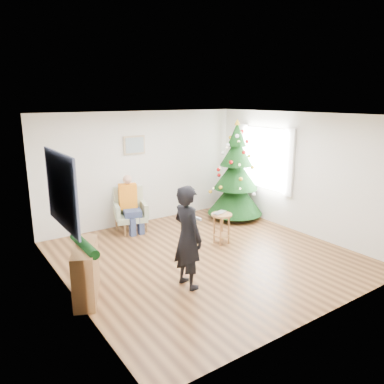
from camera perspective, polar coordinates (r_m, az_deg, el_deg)
floor at (r=7.13m, az=2.10°, el=-9.70°), size 5.00×5.00×0.00m
ceiling at (r=6.53m, az=2.30°, el=11.67°), size 5.00×5.00×0.00m
wall_back at (r=8.80m, az=-7.57°, el=3.66°), size 5.00×0.00×5.00m
wall_front at (r=5.01m, az=19.56°, el=-5.06°), size 5.00×0.00×5.00m
wall_left at (r=5.64m, az=-18.70°, el=-2.89°), size 0.00×5.00×5.00m
wall_right at (r=8.41m, az=16.02°, el=2.75°), size 0.00×5.00×5.00m
window_panel at (r=9.01m, az=11.10°, el=5.06°), size 0.04×1.30×1.40m
curtains at (r=8.99m, az=10.96°, el=5.04°), size 0.05×1.75×1.50m
christmas_tree at (r=9.09m, az=6.70°, el=2.66°), size 1.34×1.34×2.42m
stool at (r=7.61m, az=4.50°, el=-5.55°), size 0.42×0.42×0.63m
laptop at (r=7.51m, az=4.55°, el=-3.24°), size 0.40×0.32×0.03m
armchair at (r=8.41m, az=-9.33°, el=-3.57°), size 0.81×0.78×0.96m
seated_person at (r=8.28m, az=-9.38°, el=-1.75°), size 0.46×0.60×1.27m
standing_man at (r=5.76m, az=-0.67°, el=-6.87°), size 0.42×0.61×1.63m
game_controller at (r=5.74m, az=0.93°, el=-4.09°), size 0.04×0.13×0.04m
console at (r=5.83m, az=-15.83°, el=-11.59°), size 0.68×1.03×0.80m
garland at (r=5.66m, az=-16.12°, el=-7.75°), size 0.14×0.90×0.14m
tapestry at (r=5.86m, az=-19.33°, el=0.23°), size 0.03×1.50×1.15m
framed_picture at (r=8.60m, az=-8.77°, el=7.08°), size 0.52×0.05×0.42m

